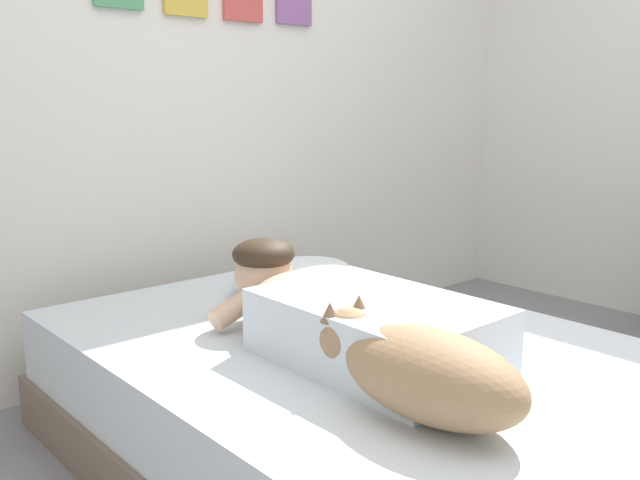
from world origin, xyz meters
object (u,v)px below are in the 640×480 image
coffee_cup (326,297)px  dog (419,369)px  bed (362,409)px  pillow (293,275)px  cell_phone (338,363)px  person_lying (340,314)px

coffee_cup → dog: bearing=-117.2°
bed → dog: 0.56m
pillow → cell_phone: size_ratio=3.71×
bed → pillow: 0.69m
pillow → dog: size_ratio=0.90×
bed → cell_phone: cell_phone is taller
bed → pillow: bearing=69.3°
dog → cell_phone: size_ratio=4.11×
person_lying → cell_phone: 0.15m
bed → person_lying: bearing=177.2°
person_lying → cell_phone: (-0.08, -0.08, -0.10)m
person_lying → coffee_cup: size_ratio=7.36×
coffee_cup → cell_phone: 0.52m
cell_phone → dog: bearing=-100.2°
person_lying → dog: (-0.14, -0.41, -0.00)m
pillow → person_lying: size_ratio=0.57×
person_lying → dog: 0.44m
person_lying → cell_phone: bearing=-135.4°
person_lying → dog: size_ratio=1.60×
dog → bed: bearing=60.9°
pillow → dog: dog is taller
person_lying → cell_phone: size_ratio=6.57×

